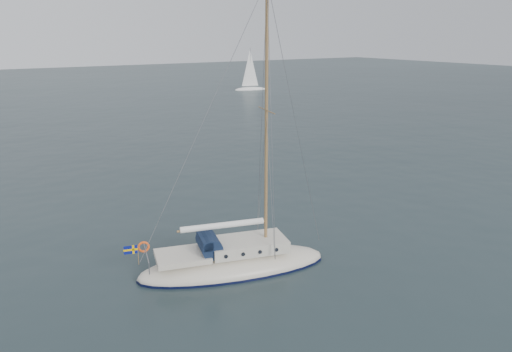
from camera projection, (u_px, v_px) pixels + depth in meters
ground at (269, 235)px, 27.57m from camera, size 300.00×300.00×0.00m
sailboat at (233, 249)px, 23.25m from camera, size 9.44×2.83×13.44m
dinghy at (237, 250)px, 25.28m from camera, size 2.69×1.21×0.39m
distant_yacht_b at (250, 71)px, 96.09m from camera, size 6.37×3.40×8.44m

